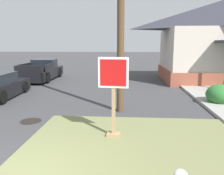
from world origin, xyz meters
TOP-DOWN VIEW (x-y plane):
  - grass_corner_patch at (2.39, 1.30)m, footprint 5.74×5.65m
  - stop_sign at (1.79, 2.41)m, footprint 0.82×0.32m
  - manhole_cover at (-1.14, 3.68)m, footprint 0.70×0.70m
  - pickup_truck_black at (-4.28, 13.06)m, footprint 2.16×5.28m
  - shrub_by_curb at (6.19, 6.49)m, footprint 1.21×1.21m

SIDE VIEW (x-z plane):
  - manhole_cover at x=-1.14m, z-range 0.00..0.02m
  - grass_corner_patch at x=2.39m, z-range 0.00..0.08m
  - shrub_by_curb at x=6.19m, z-range 0.00..0.88m
  - pickup_truck_black at x=-4.28m, z-range -0.12..1.36m
  - stop_sign at x=1.79m, z-range 0.09..2.28m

